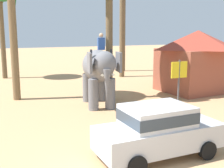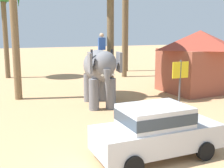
# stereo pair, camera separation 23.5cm
# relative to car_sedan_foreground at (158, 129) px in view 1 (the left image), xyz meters

# --- Properties ---
(car_sedan_foreground) EXTENTS (4.15, 1.98, 1.70)m
(car_sedan_foreground) POSITION_rel_car_sedan_foreground_xyz_m (0.00, 0.00, 0.00)
(car_sedan_foreground) COLOR #B7BABF
(car_sedan_foreground) RESTS_ON ground
(elephant_with_mahout) EXTENTS (2.05, 3.98, 3.88)m
(elephant_with_mahout) POSITION_rel_car_sedan_foreground_xyz_m (0.41, 6.67, 1.06)
(elephant_with_mahout) COLOR slate
(elephant_with_mahout) RESTS_ON ground
(roadside_hut) EXTENTS (5.36, 4.63, 4.00)m
(roadside_hut) POSITION_rel_car_sedan_foreground_xyz_m (7.76, 7.98, 1.20)
(roadside_hut) COLOR #994C38
(roadside_hut) RESTS_ON ground
(signboard_yellow) EXTENTS (1.00, 0.10, 2.40)m
(signboard_yellow) POSITION_rel_car_sedan_foreground_xyz_m (4.82, 5.76, 0.76)
(signboard_yellow) COLOR #4C4C51
(signboard_yellow) RESTS_ON ground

